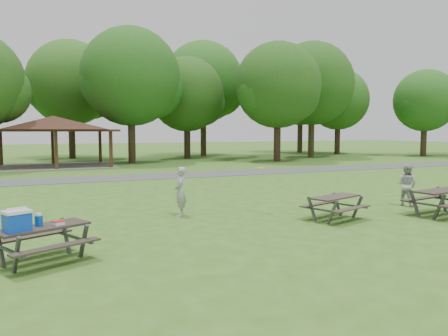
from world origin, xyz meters
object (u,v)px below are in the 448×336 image
picnic_table_middle (335,202)px  frisbee_thrower (180,191)px  frisbee_catcher (407,185)px  picnic_table_near (35,230)px

picnic_table_middle → frisbee_thrower: bearing=149.0°
picnic_table_middle → frisbee_catcher: bearing=13.6°
picnic_table_near → picnic_table_middle: 8.43m
picnic_table_near → frisbee_thrower: size_ratio=1.43×
picnic_table_near → frisbee_catcher: 12.43m
frisbee_thrower → picnic_table_middle: bearing=79.7°
picnic_table_near → picnic_table_middle: size_ratio=1.09×
picnic_table_middle → frisbee_catcher: size_ratio=1.37×
frisbee_catcher → picnic_table_middle: bearing=88.1°
picnic_table_middle → frisbee_thrower: 4.79m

